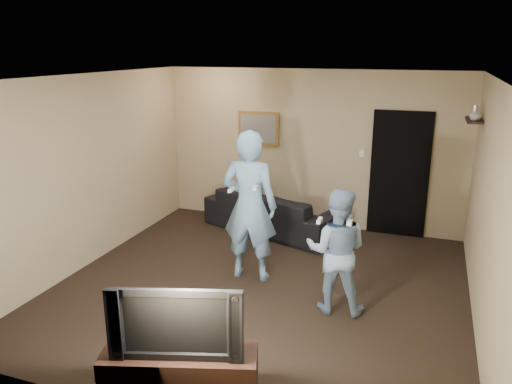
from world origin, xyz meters
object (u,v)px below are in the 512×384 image
at_px(television, 177,319).
at_px(wii_player_right, 337,251).
at_px(wii_player_left, 250,206).
at_px(tv_console, 180,376).
at_px(sofa, 273,211).

distance_m(television, wii_player_right, 2.21).
bearing_deg(wii_player_left, tv_console, -83.39).
relative_size(tv_console, wii_player_left, 0.67).
height_order(tv_console, television, television).
relative_size(tv_console, wii_player_right, 0.90).
distance_m(tv_console, wii_player_left, 2.60).
distance_m(wii_player_left, wii_player_right, 1.33).
xyz_separation_m(tv_console, television, (0.00, 0.00, 0.55)).
bearing_deg(tv_console, television, -17.15).
height_order(sofa, wii_player_left, wii_player_left).
bearing_deg(wii_player_left, wii_player_right, -21.46).
relative_size(television, wii_player_right, 0.75).
bearing_deg(sofa, wii_player_right, 141.68).
bearing_deg(wii_player_right, tv_console, -114.91).
bearing_deg(sofa, tv_console, 115.52).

